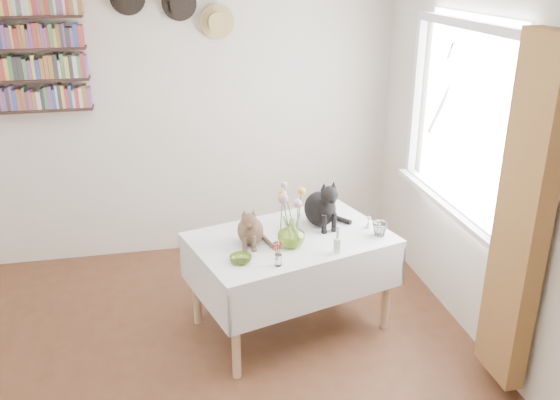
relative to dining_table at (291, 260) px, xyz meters
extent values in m
cube|color=silver|center=(-0.76, 1.47, 0.71)|extent=(4.04, 0.04, 2.54)
cube|color=silver|center=(1.26, -0.80, 0.71)|extent=(0.04, 4.54, 2.54)
cube|color=white|center=(1.21, 0.00, 0.96)|extent=(0.01, 1.40, 1.20)
cube|color=white|center=(1.21, 0.00, 1.59)|extent=(0.06, 1.52, 0.06)
cube|color=white|center=(1.21, 0.00, 0.33)|extent=(0.06, 1.52, 0.06)
cube|color=white|center=(1.21, -0.73, 0.96)|extent=(0.06, 0.06, 1.20)
cube|color=white|center=(1.21, 0.73, 0.96)|extent=(0.06, 0.06, 1.20)
cube|color=white|center=(1.18, 0.00, 0.33)|extent=(0.12, 1.50, 0.04)
cube|color=brown|center=(1.14, -0.92, 0.61)|extent=(0.12, 0.38, 2.10)
cube|color=white|center=(0.00, 0.00, 0.15)|extent=(1.54, 1.21, 0.06)
cylinder|color=tan|center=(-0.47, -0.51, -0.21)|extent=(0.06, 0.06, 0.67)
cylinder|color=tan|center=(0.67, -0.17, -0.21)|extent=(0.06, 0.06, 0.67)
cylinder|color=tan|center=(-0.67, 0.17, -0.21)|extent=(0.06, 0.06, 0.67)
cylinder|color=tan|center=(0.47, 0.51, -0.21)|extent=(0.06, 0.06, 0.67)
imported|color=#AECF52|center=(-0.03, -0.14, 0.28)|extent=(0.20, 0.20, 0.19)
imported|color=#AECF52|center=(-0.40, -0.30, 0.20)|extent=(0.18, 0.18, 0.04)
imported|color=white|center=(0.61, -0.11, 0.23)|extent=(0.12, 0.12, 0.10)
cylinder|color=white|center=(0.24, -0.30, 0.23)|extent=(0.05, 0.05, 0.11)
cylinder|color=white|center=(0.24, -0.30, 0.33)|extent=(0.02, 0.02, 0.08)
cylinder|color=white|center=(-0.17, -0.39, 0.22)|extent=(0.05, 0.05, 0.08)
cone|color=white|center=(0.58, 0.03, 0.21)|extent=(0.05, 0.05, 0.07)
sphere|color=beige|center=(0.58, 0.03, 0.25)|extent=(0.03, 0.03, 0.03)
cylinder|color=#4C7233|center=(-0.06, -0.13, 0.38)|extent=(0.01, 0.01, 0.30)
sphere|color=#C7838E|center=(-0.06, -0.13, 0.53)|extent=(0.07, 0.07, 0.07)
cylinder|color=#4C7233|center=(0.01, -0.16, 0.36)|extent=(0.01, 0.01, 0.26)
sphere|color=#C7838E|center=(0.01, -0.16, 0.49)|extent=(0.06, 0.06, 0.06)
cylinder|color=#4C7233|center=(0.03, -0.11, 0.40)|extent=(0.01, 0.01, 0.34)
sphere|color=yellow|center=(0.03, -0.11, 0.57)|extent=(0.06, 0.06, 0.06)
cylinder|color=#4C7233|center=(-0.09, -0.10, 0.38)|extent=(0.01, 0.01, 0.31)
sphere|color=yellow|center=(-0.09, -0.10, 0.54)|extent=(0.05, 0.05, 0.05)
cylinder|color=#4C7233|center=(-0.03, -0.09, 0.41)|extent=(0.01, 0.01, 0.37)
sphere|color=#999E93|center=(-0.03, -0.09, 0.60)|extent=(0.04, 0.04, 0.04)
cube|color=#311C15|center=(-1.86, 1.36, 0.86)|extent=(1.00, 0.16, 0.02)
cube|color=#311C15|center=(-1.86, 1.36, 1.10)|extent=(1.00, 0.16, 0.02)
cube|color=#311C15|center=(-1.86, 1.36, 1.34)|extent=(1.00, 0.16, 0.02)
cube|color=#311C15|center=(-1.86, 1.36, 1.58)|extent=(1.00, 0.16, 0.02)
cylinder|color=black|center=(-0.61, 1.41, 1.66)|extent=(0.28, 0.02, 0.28)
cylinder|color=black|center=(-0.61, 1.37, 1.66)|extent=(0.16, 0.08, 0.16)
cylinder|color=tan|center=(-0.31, 1.41, 1.51)|extent=(0.28, 0.02, 0.28)
cylinder|color=tan|center=(-0.31, 1.37, 1.51)|extent=(0.16, 0.08, 0.16)
camera|label=1|loc=(-0.84, -3.64, 1.97)|focal=38.00mm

